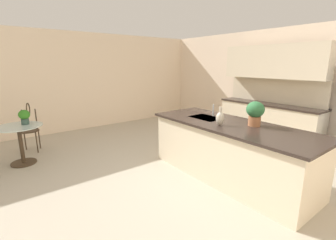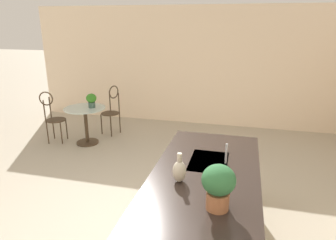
{
  "view_description": "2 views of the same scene",
  "coord_description": "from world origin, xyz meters",
  "views": [
    {
      "loc": [
        2.6,
        -2.18,
        1.86
      ],
      "look_at": [
        -0.62,
        0.28,
        0.89
      ],
      "focal_mm": 25.27,
      "sensor_mm": 36.0,
      "label": 1
    },
    {
      "loc": [
        2.74,
        1.15,
        2.36
      ],
      "look_at": [
        -1.44,
        0.1,
        0.95
      ],
      "focal_mm": 32.5,
      "sensor_mm": 36.0,
      "label": 2
    }
  ],
  "objects": [
    {
      "name": "vase_on_counter",
      "position": [
        0.25,
        0.63,
        1.03
      ],
      "size": [
        0.13,
        0.13,
        0.29
      ],
      "color": "#BCB29E",
      "rests_on": "kitchen_island"
    },
    {
      "name": "back_counter_run",
      "position": [
        -0.4,
        3.21,
        0.49
      ],
      "size": [
        2.44,
        0.64,
        1.52
      ],
      "color": "beige",
      "rests_on": "ground"
    },
    {
      "name": "potted_plant_on_table",
      "position": [
        -2.46,
        -1.7,
        0.9
      ],
      "size": [
        0.2,
        0.2,
        0.28
      ],
      "color": "#385147",
      "rests_on": "bistro_table"
    },
    {
      "name": "ground_plane",
      "position": [
        0.0,
        0.0,
        0.0
      ],
      "size": [
        40.0,
        40.0,
        0.0
      ],
      "primitive_type": "plane",
      "color": "#B2A893"
    },
    {
      "name": "chair_near_window",
      "position": [
        -3.09,
        -1.58,
        0.57
      ],
      "size": [
        0.52,
        0.48,
        1.04
      ],
      "color": "#3D2D1E",
      "rests_on": "ground"
    },
    {
      "name": "wall_back",
      "position": [
        0.0,
        3.66,
        1.35
      ],
      "size": [
        9.0,
        0.12,
        2.7
      ],
      "primitive_type": "cube",
      "color": "beige",
      "rests_on": "ground"
    },
    {
      "name": "bistro_table",
      "position": [
        -2.4,
        -1.83,
        0.45
      ],
      "size": [
        0.8,
        0.8,
        0.74
      ],
      "color": "#3D2D1E",
      "rests_on": "ground"
    },
    {
      "name": "sink_faucet",
      "position": [
        -0.25,
        1.03,
        1.03
      ],
      "size": [
        0.02,
        0.02,
        0.22
      ],
      "primitive_type": "cylinder",
      "color": "#B2B5BA",
      "rests_on": "kitchen_island"
    },
    {
      "name": "upper_cabinet_run",
      "position": [
        -0.4,
        3.18,
        1.9
      ],
      "size": [
        2.4,
        0.36,
        0.76
      ],
      "color": "beige",
      "rests_on": "back_counter_run"
    },
    {
      "name": "kitchen_island",
      "position": [
        0.3,
        0.85,
        0.46
      ],
      "size": [
        2.8,
        1.06,
        0.92
      ],
      "color": "beige",
      "rests_on": "ground"
    },
    {
      "name": "potted_plant_counter_near",
      "position": [
        0.6,
        1.02,
        1.14
      ],
      "size": [
        0.27,
        0.27,
        0.38
      ],
      "color": "#9E603D",
      "rests_on": "kitchen_island"
    },
    {
      "name": "wall_left_window",
      "position": [
        -4.26,
        0.0,
        1.35
      ],
      "size": [
        0.12,
        7.8,
        2.7
      ],
      "primitive_type": "cube",
      "color": "beige",
      "rests_on": "ground"
    }
  ]
}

